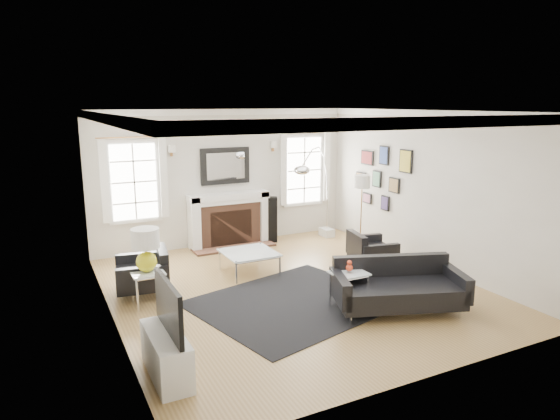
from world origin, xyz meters
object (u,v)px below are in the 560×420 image
coffee_table (249,254)px  sofa (397,288)px  gourd_lamp (146,247)px  arc_floor_lamp (316,191)px  armchair_right (369,251)px  fireplace (229,220)px  armchair_left (145,273)px

coffee_table → sofa: bearing=-61.5°
gourd_lamp → arc_floor_lamp: arc_floor_lamp is taller
armchair_right → coffee_table: (-2.09, 0.65, 0.06)m
coffee_table → fireplace: bearing=79.7°
fireplace → coffee_table: size_ratio=1.93×
gourd_lamp → arc_floor_lamp: (3.78, 1.58, 0.27)m
fireplace → arc_floor_lamp: (1.58, -0.83, 0.61)m
armchair_left → gourd_lamp: 0.74m
gourd_lamp → armchair_right: bearing=-0.7°
armchair_left → armchair_right: size_ratio=1.06×
armchair_right → arc_floor_lamp: 1.85m
coffee_table → arc_floor_lamp: bearing=27.1°
sofa → armchair_right: sofa is taller
sofa → gourd_lamp: bearing=150.7°
armchair_right → gourd_lamp: size_ratio=1.41×
fireplace → armchair_right: 3.03m
fireplace → armchair_left: (-2.14, -1.93, -0.22)m
fireplace → armchair_left: fireplace is taller
armchair_left → coffee_table: (1.81, 0.13, 0.03)m
armchair_right → fireplace: bearing=125.7°
fireplace → armchair_right: fireplace is taller
fireplace → armchair_left: 2.89m
fireplace → gourd_lamp: bearing=-132.4°
armchair_left → arc_floor_lamp: bearing=16.5°
coffee_table → gourd_lamp: size_ratio=1.36×
gourd_lamp → armchair_left: bearing=83.0°
sofa → coffee_table: size_ratio=2.29×
sofa → coffee_table: 2.71m
armchair_left → coffee_table: size_ratio=1.10×
fireplace → gourd_lamp: gourd_lamp is taller
arc_floor_lamp → sofa: bearing=-100.4°
armchair_right → gourd_lamp: gourd_lamp is taller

